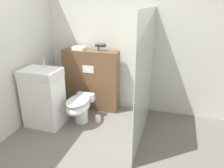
# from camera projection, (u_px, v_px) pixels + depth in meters

# --- Properties ---
(ground_plane) EXTENTS (12.00, 12.00, 0.00)m
(ground_plane) POSITION_uv_depth(u_px,v_px,m) (77.00, 166.00, 2.88)
(ground_plane) COLOR slate
(wall_back) EXTENTS (8.00, 0.06, 2.50)m
(wall_back) POSITION_uv_depth(u_px,v_px,m) (116.00, 45.00, 4.13)
(wall_back) COLOR silver
(wall_back) RESTS_ON ground_plane
(partition_panel) EXTENTS (1.08, 0.27, 1.17)m
(partition_panel) POSITION_uv_depth(u_px,v_px,m) (91.00, 80.00, 4.26)
(partition_panel) COLOR brown
(partition_panel) RESTS_ON ground_plane
(shower_glass) EXTENTS (0.04, 1.72, 1.96)m
(shower_glass) POSITION_uv_depth(u_px,v_px,m) (145.00, 77.00, 3.24)
(shower_glass) COLOR silver
(shower_glass) RESTS_ON ground_plane
(toilet) EXTENTS (0.36, 0.67, 0.48)m
(toilet) POSITION_uv_depth(u_px,v_px,m) (80.00, 107.00, 3.77)
(toilet) COLOR white
(toilet) RESTS_ON ground_plane
(sink_vanity) EXTENTS (0.62, 0.46, 1.15)m
(sink_vanity) POSITION_uv_depth(u_px,v_px,m) (43.00, 98.00, 3.69)
(sink_vanity) COLOR white
(sink_vanity) RESTS_ON ground_plane
(hair_drier) EXTENTS (0.21, 0.08, 0.14)m
(hair_drier) POSITION_uv_depth(u_px,v_px,m) (101.00, 45.00, 3.98)
(hair_drier) COLOR #2D2D33
(hair_drier) RESTS_ON partition_panel
(folded_towel) EXTENTS (0.23, 0.20, 0.06)m
(folded_towel) POSITION_uv_depth(u_px,v_px,m) (79.00, 48.00, 4.11)
(folded_towel) COLOR white
(folded_towel) RESTS_ON partition_panel
(spare_toilet_roll) EXTENTS (0.10, 0.10, 0.11)m
(spare_toilet_roll) POSITION_uv_depth(u_px,v_px,m) (98.00, 118.00, 3.93)
(spare_toilet_roll) COLOR white
(spare_toilet_roll) RESTS_ON ground_plane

